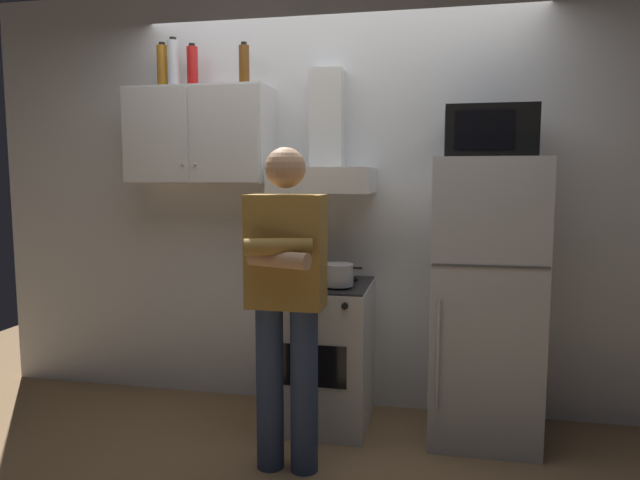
{
  "coord_description": "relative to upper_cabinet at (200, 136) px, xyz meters",
  "views": [
    {
      "loc": [
        0.63,
        -3.06,
        1.5
      ],
      "look_at": [
        0.0,
        0.0,
        1.15
      ],
      "focal_mm": 32.13,
      "sensor_mm": 36.0,
      "label": 1
    }
  ],
  "objects": [
    {
      "name": "refrigerator",
      "position": [
        1.75,
        -0.12,
        -0.95
      ],
      "size": [
        0.6,
        0.62,
        1.6
      ],
      "color": "silver",
      "rests_on": "ground_plane"
    },
    {
      "name": "bottle_soda_red",
      "position": [
        -0.05,
        0.03,
        0.43
      ],
      "size": [
        0.07,
        0.07,
        0.28
      ],
      "color": "red",
      "rests_on": "upper_cabinet"
    },
    {
      "name": "stove_oven",
      "position": [
        0.8,
        -0.13,
        -1.32
      ],
      "size": [
        0.6,
        0.62,
        0.87
      ],
      "color": "silver",
      "rests_on": "ground_plane"
    },
    {
      "name": "bottle_liquor_amber",
      "position": [
        -0.26,
        0.03,
        0.44
      ],
      "size": [
        0.07,
        0.07,
        0.29
      ],
      "color": "#B7721E",
      "rests_on": "upper_cabinet"
    },
    {
      "name": "upper_cabinet",
      "position": [
        0.0,
        0.0,
        0.0
      ],
      "size": [
        0.9,
        0.37,
        0.6
      ],
      "color": "silver"
    },
    {
      "name": "bottle_vodka_clear",
      "position": [
        -0.17,
        0.01,
        0.45
      ],
      "size": [
        0.08,
        0.08,
        0.31
      ],
      "color": "silver",
      "rests_on": "upper_cabinet"
    },
    {
      "name": "bottle_beer_brown",
      "position": [
        0.3,
        -0.0,
        0.42
      ],
      "size": [
        0.06,
        0.06,
        0.26
      ],
      "color": "brown",
      "rests_on": "upper_cabinet"
    },
    {
      "name": "back_wall_tiled",
      "position": [
        0.85,
        0.23,
        -0.4
      ],
      "size": [
        4.8,
        0.1,
        2.7
      ],
      "primitive_type": "cube",
      "color": "white",
      "rests_on": "ground_plane"
    },
    {
      "name": "person_standing",
      "position": [
        0.75,
        -0.73,
        -0.85
      ],
      "size": [
        0.38,
        0.33,
        1.64
      ],
      "color": "navy",
      "rests_on": "ground_plane"
    },
    {
      "name": "range_hood",
      "position": [
        0.8,
        0.0,
        -0.15
      ],
      "size": [
        0.6,
        0.44,
        0.75
      ],
      "color": "white"
    },
    {
      "name": "cooking_pot",
      "position": [
        0.93,
        -0.24,
        -0.81
      ],
      "size": [
        0.28,
        0.18,
        0.13
      ],
      "color": "#B7BABF",
      "rests_on": "stove_oven"
    },
    {
      "name": "microwave",
      "position": [
        1.75,
        -0.11,
        -0.01
      ],
      "size": [
        0.48,
        0.37,
        0.28
      ],
      "color": "black",
      "rests_on": "refrigerator"
    },
    {
      "name": "ground_plane",
      "position": [
        0.85,
        -0.37,
        -1.75
      ],
      "size": [
        7.0,
        7.0,
        0.0
      ],
      "primitive_type": "plane",
      "color": "olive"
    }
  ]
}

